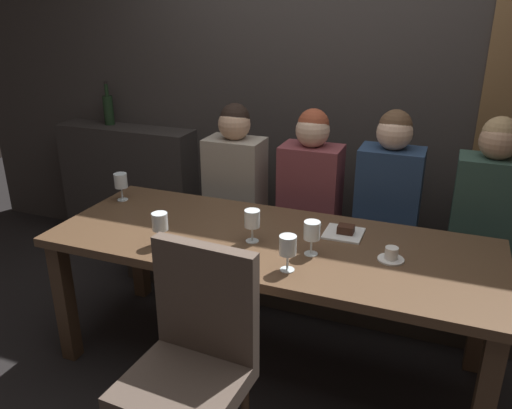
{
  "coord_description": "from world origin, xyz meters",
  "views": [
    {
      "loc": [
        0.76,
        -2.15,
        1.83
      ],
      "look_at": [
        -0.14,
        0.17,
        0.84
      ],
      "focal_mm": 35.83,
      "sensor_mm": 36.0,
      "label": 1
    }
  ],
  "objects_px": {
    "diner_near_end": "(489,197)",
    "wine_glass_end_right": "(160,222)",
    "diner_redhead": "(235,171)",
    "diner_bearded": "(311,180)",
    "wine_bottle_dark_red": "(108,109)",
    "espresso_cup": "(391,255)",
    "dessert_plate": "(344,232)",
    "chair_near_side": "(193,353)",
    "fork_on_table": "(316,230)",
    "diner_far_end": "(389,186)",
    "wine_glass_near_right": "(121,182)",
    "banquette_bench": "(306,267)",
    "wine_glass_center_back": "(252,220)",
    "wine_glass_far_right": "(288,247)",
    "wine_glass_end_left": "(312,232)",
    "dining_table": "(270,255)"
  },
  "relations": [
    {
      "from": "chair_near_side",
      "to": "fork_on_table",
      "type": "bearing_deg",
      "value": 74.9
    },
    {
      "from": "wine_glass_near_right",
      "to": "wine_glass_end_right",
      "type": "distance_m",
      "value": 0.69
    },
    {
      "from": "wine_bottle_dark_red",
      "to": "espresso_cup",
      "type": "distance_m",
      "value": 2.55
    },
    {
      "from": "espresso_cup",
      "to": "dessert_plate",
      "type": "distance_m",
      "value": 0.32
    },
    {
      "from": "wine_glass_far_right",
      "to": "espresso_cup",
      "type": "height_order",
      "value": "wine_glass_far_right"
    },
    {
      "from": "diner_redhead",
      "to": "diner_bearded",
      "type": "height_order",
      "value": "same"
    },
    {
      "from": "banquette_bench",
      "to": "espresso_cup",
      "type": "distance_m",
      "value": 1.06
    },
    {
      "from": "wine_bottle_dark_red",
      "to": "espresso_cup",
      "type": "xyz_separation_m",
      "value": [
        2.29,
        -1.08,
        -0.3
      ]
    },
    {
      "from": "diner_redhead",
      "to": "dessert_plate",
      "type": "bearing_deg",
      "value": -30.81
    },
    {
      "from": "wine_glass_end_left",
      "to": "espresso_cup",
      "type": "relative_size",
      "value": 1.37
    },
    {
      "from": "espresso_cup",
      "to": "dessert_plate",
      "type": "bearing_deg",
      "value": 142.4
    },
    {
      "from": "dining_table",
      "to": "banquette_bench",
      "type": "xyz_separation_m",
      "value": [
        0.0,
        0.7,
        -0.42
      ]
    },
    {
      "from": "wine_glass_far_right",
      "to": "wine_glass_end_left",
      "type": "height_order",
      "value": "same"
    },
    {
      "from": "banquette_bench",
      "to": "fork_on_table",
      "type": "distance_m",
      "value": 0.76
    },
    {
      "from": "wine_glass_near_right",
      "to": "wine_glass_end_right",
      "type": "bearing_deg",
      "value": -39.52
    },
    {
      "from": "diner_near_end",
      "to": "diner_bearded",
      "type": "bearing_deg",
      "value": -178.51
    },
    {
      "from": "wine_glass_end_right",
      "to": "fork_on_table",
      "type": "bearing_deg",
      "value": 33.07
    },
    {
      "from": "wine_glass_near_right",
      "to": "wine_glass_end_left",
      "type": "distance_m",
      "value": 1.26
    },
    {
      "from": "diner_redhead",
      "to": "wine_glass_far_right",
      "type": "xyz_separation_m",
      "value": [
        0.66,
        -0.94,
        0.02
      ]
    },
    {
      "from": "dining_table",
      "to": "wine_glass_center_back",
      "type": "relative_size",
      "value": 13.41
    },
    {
      "from": "banquette_bench",
      "to": "diner_near_end",
      "type": "relative_size",
      "value": 2.98
    },
    {
      "from": "diner_near_end",
      "to": "wine_glass_near_right",
      "type": "bearing_deg",
      "value": -165.38
    },
    {
      "from": "diner_redhead",
      "to": "diner_far_end",
      "type": "height_order",
      "value": "diner_far_end"
    },
    {
      "from": "diner_bearded",
      "to": "diner_near_end",
      "type": "height_order",
      "value": "diner_near_end"
    },
    {
      "from": "diner_redhead",
      "to": "wine_glass_center_back",
      "type": "distance_m",
      "value": 0.83
    },
    {
      "from": "espresso_cup",
      "to": "fork_on_table",
      "type": "xyz_separation_m",
      "value": [
        -0.4,
        0.19,
        -0.02
      ]
    },
    {
      "from": "espresso_cup",
      "to": "dessert_plate",
      "type": "xyz_separation_m",
      "value": [
        -0.26,
        0.2,
        -0.01
      ]
    },
    {
      "from": "wine_bottle_dark_red",
      "to": "wine_glass_center_back",
      "type": "bearing_deg",
      "value": -34.52
    },
    {
      "from": "wine_glass_near_right",
      "to": "banquette_bench",
      "type": "bearing_deg",
      "value": 27.11
    },
    {
      "from": "wine_glass_far_right",
      "to": "fork_on_table",
      "type": "height_order",
      "value": "wine_glass_far_right"
    },
    {
      "from": "espresso_cup",
      "to": "diner_far_end",
      "type": "bearing_deg",
      "value": 98.95
    },
    {
      "from": "diner_bearded",
      "to": "diner_far_end",
      "type": "height_order",
      "value": "diner_far_end"
    },
    {
      "from": "diner_near_end",
      "to": "wine_glass_end_right",
      "type": "distance_m",
      "value": 1.76
    },
    {
      "from": "chair_near_side",
      "to": "wine_glass_center_back",
      "type": "height_order",
      "value": "chair_near_side"
    },
    {
      "from": "wine_glass_far_right",
      "to": "wine_glass_end_right",
      "type": "bearing_deg",
      "value": 178.25
    },
    {
      "from": "espresso_cup",
      "to": "wine_bottle_dark_red",
      "type": "bearing_deg",
      "value": 154.84
    },
    {
      "from": "diner_redhead",
      "to": "fork_on_table",
      "type": "xyz_separation_m",
      "value": [
        0.67,
        -0.49,
        -0.09
      ]
    },
    {
      "from": "diner_bearded",
      "to": "wine_glass_center_back",
      "type": "xyz_separation_m",
      "value": [
        -0.09,
        -0.74,
        0.02
      ]
    },
    {
      "from": "wine_bottle_dark_red",
      "to": "wine_glass_end_right",
      "type": "xyz_separation_m",
      "value": [
        1.24,
        -1.32,
        -0.21
      ]
    },
    {
      "from": "wine_bottle_dark_red",
      "to": "fork_on_table",
      "type": "xyz_separation_m",
      "value": [
        1.89,
        -0.89,
        -0.33
      ]
    },
    {
      "from": "diner_redhead",
      "to": "diner_near_end",
      "type": "xyz_separation_m",
      "value": [
        1.48,
        0.04,
        0.01
      ]
    },
    {
      "from": "dining_table",
      "to": "wine_glass_end_left",
      "type": "distance_m",
      "value": 0.32
    },
    {
      "from": "diner_far_end",
      "to": "wine_glass_center_back",
      "type": "xyz_separation_m",
      "value": [
        -0.55,
        -0.77,
        0.01
      ]
    },
    {
      "from": "chair_near_side",
      "to": "wine_bottle_dark_red",
      "type": "xyz_separation_m",
      "value": [
        -1.65,
        1.79,
        0.51
      ]
    },
    {
      "from": "diner_redhead",
      "to": "diner_bearded",
      "type": "distance_m",
      "value": 0.49
    },
    {
      "from": "diner_redhead",
      "to": "wine_glass_end_left",
      "type": "bearing_deg",
      "value": -46.67
    },
    {
      "from": "chair_near_side",
      "to": "diner_far_end",
      "type": "bearing_deg",
      "value": 69.83
    },
    {
      "from": "diner_near_end",
      "to": "wine_glass_end_right",
      "type": "bearing_deg",
      "value": -146.93
    },
    {
      "from": "banquette_bench",
      "to": "dessert_plate",
      "type": "bearing_deg",
      "value": -57.13
    },
    {
      "from": "dining_table",
      "to": "espresso_cup",
      "type": "relative_size",
      "value": 18.33
    }
  ]
}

